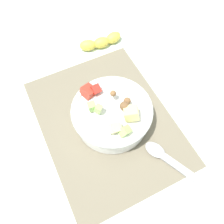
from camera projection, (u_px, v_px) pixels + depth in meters
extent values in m
plane|color=silver|center=(106.00, 122.00, 0.68)|extent=(2.40, 2.40, 0.00)
cube|color=#756B56|center=(106.00, 121.00, 0.67)|extent=(0.46, 0.34, 0.01)
cylinder|color=white|center=(112.00, 115.00, 0.64)|extent=(0.20, 0.20, 0.06)
torus|color=white|center=(112.00, 110.00, 0.62)|extent=(0.21, 0.21, 0.02)
sphere|color=brown|center=(125.00, 106.00, 0.59)|extent=(0.03, 0.03, 0.03)
sphere|color=brown|center=(127.00, 101.00, 0.61)|extent=(0.03, 0.03, 0.03)
cube|color=#BC3828|center=(88.00, 91.00, 0.63)|extent=(0.04, 0.05, 0.03)
cube|color=#E5D684|center=(131.00, 113.00, 0.58)|extent=(0.05, 0.05, 0.04)
cube|color=#A3CC6B|center=(125.00, 131.00, 0.57)|extent=(0.03, 0.03, 0.04)
cube|color=beige|center=(115.00, 128.00, 0.57)|extent=(0.03, 0.03, 0.03)
sphere|color=brown|center=(113.00, 93.00, 0.61)|extent=(0.03, 0.03, 0.03)
cube|color=#A3CC6B|center=(99.00, 109.00, 0.59)|extent=(0.03, 0.03, 0.02)
cube|color=#93C160|center=(92.00, 106.00, 0.60)|extent=(0.02, 0.02, 0.03)
cube|color=red|center=(96.00, 89.00, 0.63)|extent=(0.03, 0.03, 0.03)
ellipsoid|color=#B7B7BC|center=(155.00, 150.00, 0.62)|extent=(0.07, 0.06, 0.01)
cube|color=#B7B7BC|center=(193.00, 177.00, 0.59)|extent=(0.18, 0.10, 0.01)
ellipsoid|color=yellow|center=(88.00, 45.00, 0.80)|extent=(0.05, 0.06, 0.04)
ellipsoid|color=yellow|center=(101.00, 43.00, 0.80)|extent=(0.04, 0.06, 0.04)
ellipsoid|color=yellow|center=(113.00, 38.00, 0.81)|extent=(0.05, 0.06, 0.04)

